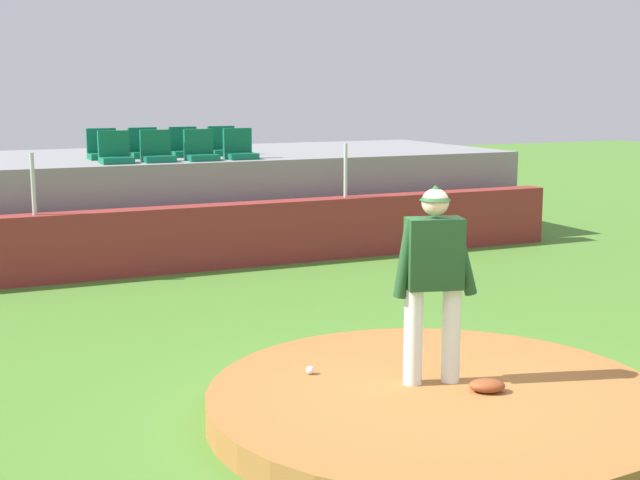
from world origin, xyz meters
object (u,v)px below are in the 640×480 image
Objects in this scene: fielding_glove at (487,386)px; stadium_chair_4 at (103,150)px; pitcher at (434,270)px; stadium_chair_3 at (240,149)px; baseball at (310,370)px; stadium_chair_7 at (223,146)px; stadium_chair_0 at (115,153)px; stadium_chair_2 at (200,151)px; stadium_chair_6 at (184,147)px; stadium_chair_5 at (144,148)px; stadium_chair_1 at (157,152)px.

stadium_chair_4 reaches higher than fielding_glove.
stadium_chair_4 is (-1.10, 8.53, 0.50)m from pitcher.
fielding_glove is 0.60× the size of stadium_chair_3.
stadium_chair_3 reaches higher than pitcher.
stadium_chair_4 is at bearing -23.41° from stadium_chair_3.
stadium_chair_4 reaches higher than baseball.
stadium_chair_0 is at bearing 23.88° from stadium_chair_7.
stadium_chair_4 and stadium_chair_7 have the same top height.
stadium_chair_0 is 1.00× the size of stadium_chair_4.
stadium_chair_2 is at bearing 53.62° from stadium_chair_7.
stadium_chair_4 is (-1.39, 8.93, 1.43)m from fielding_glove.
pitcher is at bearing 83.50° from stadium_chair_7.
fielding_glove is at bearing 90.07° from stadium_chair_6.
stadium_chair_0 is at bearing 113.22° from pitcher.
stadium_chair_6 is at bearing -146.42° from stadium_chair_0.
stadium_chair_2 reaches higher than baseball.
stadium_chair_4 is 1.00× the size of stadium_chair_7.
stadium_chair_0 is 1.00× the size of stadium_chair_3.
stadium_chair_5 is at bearing -53.43° from stadium_chair_2.
stadium_chair_3 reaches higher than baseball.
pitcher reaches higher than fielding_glove.
stadium_chair_1 is at bearing 0.28° from stadium_chair_3.
stadium_chair_7 is at bearing -146.97° from stadium_chair_1.
stadium_chair_6 is (-0.00, 0.93, 0.00)m from stadium_chair_2.
stadium_chair_7 is (1.83, 7.90, 1.45)m from baseball.
stadium_chair_1 reaches higher than baseball.
stadium_chair_2 is at bearing 80.70° from baseball.
stadium_chair_5 is (-0.41, 8.54, 0.50)m from pitcher.
stadium_chair_0 is 0.90m from stadium_chair_4.
stadium_chair_2 and stadium_chair_7 have the same top height.
stadium_chair_1 is at bearing -179.66° from stadium_chair_0.
pitcher is 3.40× the size of stadium_chair_3.
pitcher is at bearing -36.33° from baseball.
stadium_chair_2 is 1.00× the size of stadium_chair_3.
stadium_chair_1 reaches higher than pitcher.
baseball is 0.25× the size of fielding_glove.
stadium_chair_1 is (-0.71, 8.03, 1.43)m from fielding_glove.
stadium_chair_0 and stadium_chair_7 have the same top height.
stadium_chair_6 and stadium_chair_7 have the same top height.
stadium_chair_7 is at bearing -69.06° from fielding_glove.
stadium_chair_7 is (0.68, 8.93, 1.43)m from fielding_glove.
stadium_chair_0 is 1.00× the size of stadium_chair_2.
baseball is 7.38m from stadium_chair_3.
baseball is 0.15× the size of stadium_chair_3.
stadium_chair_2 and stadium_chair_4 have the same top height.
stadium_chair_0 is 1.13m from stadium_chair_5.
fielding_glove is at bearing 85.23° from stadium_chair_3.
stadium_chair_0 is at bearing 53.71° from stadium_chair_5.
stadium_chair_0 and stadium_chair_1 have the same top height.
stadium_chair_0 is 2.04m from stadium_chair_3.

